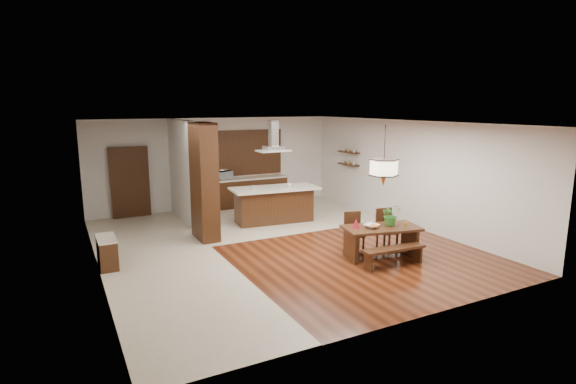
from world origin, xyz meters
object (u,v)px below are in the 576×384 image
hallway_console (107,252)px  dining_chair_left (355,232)px  dining_chair_right (387,229)px  foliage_plant (391,215)px  fruit_bowl (372,226)px  island_cup (289,185)px  dining_table (381,235)px  kitchen_island (274,204)px  range_hood (274,136)px  dining_bench (394,257)px  pendant_lantern (384,156)px  microwave (224,175)px

hallway_console → dining_chair_left: 5.36m
dining_chair_right → foliage_plant: bearing=-112.8°
fruit_bowl → island_cup: island_cup is taller
foliage_plant → fruit_bowl: size_ratio=1.54×
hallway_console → dining_table: (5.43, -2.11, 0.19)m
fruit_bowl → kitchen_island: 3.80m
foliage_plant → range_hood: range_hood is taller
dining_table → dining_chair_right: dining_chair_right is taller
dining_chair_right → kitchen_island: size_ratio=0.37×
range_hood → dining_bench: bearing=-81.4°
pendant_lantern → foliage_plant: size_ratio=2.74×
kitchen_island → range_hood: range_hood is taller
dining_chair_right → foliage_plant: (-0.25, -0.39, 0.46)m
dining_chair_left → dining_bench: bearing=-65.2°
pendant_lantern → foliage_plant: 1.35m
dining_bench → range_hood: size_ratio=1.58×
dining_bench → pendant_lantern: bearing=77.6°
foliage_plant → kitchen_island: foliage_plant is taller
range_hood → dining_chair_left: bearing=-81.3°
foliage_plant → hallway_console: bearing=159.8°
hallway_console → dining_table: size_ratio=0.49×
kitchen_island → pendant_lantern: bearing=-72.4°
dining_chair_left → pendant_lantern: pendant_lantern is taller
dining_table → island_cup: 3.75m
hallway_console → pendant_lantern: (5.43, -2.11, 1.93)m
dining_chair_right → hallway_console: bearing=173.5°
fruit_bowl → hallway_console: bearing=158.3°
fruit_bowl → foliage_plant: bearing=-3.4°
dining_table → kitchen_island: (-0.79, 3.79, 0.02)m
fruit_bowl → kitchen_island: bearing=98.3°
foliage_plant → island_cup: foliage_plant is taller
microwave → fruit_bowl: bearing=-100.1°
dining_chair_left → fruit_bowl: size_ratio=2.88×
dining_bench → dining_chair_right: 1.20m
range_hood → kitchen_island: bearing=-90.0°
island_cup → range_hood: bearing=165.7°
hallway_console → kitchen_island: kitchen_island is taller
range_hood → microwave: bearing=106.1°
foliage_plant → dining_chair_right: bearing=57.7°
dining_chair_left → kitchen_island: kitchen_island is taller
dining_bench → dining_chair_right: (0.64, 0.98, 0.27)m
dining_bench → dining_chair_left: dining_chair_left is taller
microwave → dining_bench: bearing=-100.2°
pendant_lantern → island_cup: (-0.35, 3.69, -1.18)m
fruit_bowl → kitchen_island: kitchen_island is taller
pendant_lantern → kitchen_island: (-0.79, 3.79, -1.73)m
dining_chair_right → pendant_lantern: bearing=-132.2°
kitchen_island → range_hood: 1.95m
foliage_plant → dining_table: bearing=-177.9°
fruit_bowl → dining_bench: bearing=-79.9°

